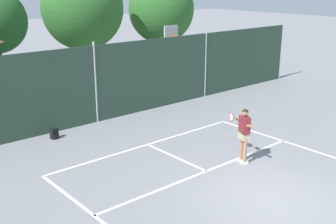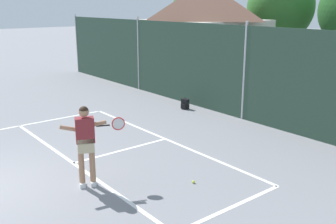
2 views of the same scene
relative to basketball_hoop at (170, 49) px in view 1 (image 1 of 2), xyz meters
The scene contains 8 objects.
ground_plane 12.63m from the basketball_hoop, 118.02° to the right, with size 120.00×120.00×0.00m, color gray.
court_markings 12.07m from the basketball_hoop, 119.48° to the right, with size 8.30×11.10×0.01m.
chainlink_fence 6.19m from the basketball_hoop, 161.42° to the right, with size 26.09×0.09×3.42m.
basketball_hoop is the anchor object (origin of this frame).
treeline_backdrop 7.94m from the basketball_hoop, 117.50° to the left, with size 27.43×4.66×6.75m.
tennis_player 9.90m from the basketball_hoop, 116.80° to the right, with size 0.51×1.39×1.85m.
tennis_ball 7.82m from the basketball_hoop, 113.90° to the right, with size 0.07×0.07×0.07m, color #CCE033.
backpack_black 8.83m from the basketball_hoop, 161.92° to the right, with size 0.31×0.29×0.46m.
Camera 1 is at (-8.91, -6.07, 5.76)m, focal length 45.41 mm.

